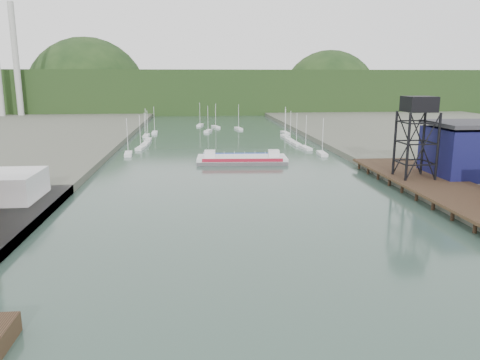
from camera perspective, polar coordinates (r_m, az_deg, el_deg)
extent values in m
cube|color=black|center=(89.98, 25.04, -1.51)|extent=(14.00, 70.00, 0.50)
cylinder|color=black|center=(87.35, 21.58, -2.35)|extent=(0.60, 0.60, 2.20)
cylinder|color=black|center=(95.10, 19.79, 3.77)|extent=(0.50, 0.50, 13.00)
cylinder|color=black|center=(97.80, 22.98, 3.74)|extent=(0.50, 0.50, 13.00)
cylinder|color=black|center=(100.50, 18.35, 4.30)|extent=(0.50, 0.50, 13.00)
cylinder|color=black|center=(103.06, 21.42, 4.26)|extent=(0.50, 0.50, 13.00)
cube|color=black|center=(98.33, 21.00, 8.64)|extent=(5.50, 5.50, 3.00)
cube|color=#0C0D35|center=(108.44, 27.24, 3.01)|extent=(20.00, 14.00, 10.00)
cube|color=silver|center=(136.95, -13.46, 3.09)|extent=(2.67, 7.65, 0.90)
cube|color=silver|center=(147.85, -12.00, 3.83)|extent=(2.81, 7.67, 0.90)
cube|color=silver|center=(156.52, -11.45, 4.32)|extent=(2.35, 7.59, 0.90)
cube|color=silver|center=(166.31, -11.14, 4.80)|extent=(2.01, 7.50, 0.90)
cube|color=silver|center=(178.58, -11.36, 5.30)|extent=(2.00, 7.50, 0.90)
cube|color=silver|center=(188.09, -10.36, 5.69)|extent=(2.16, 7.54, 0.90)
cube|color=silver|center=(135.71, 9.98, 3.16)|extent=(2.53, 7.62, 0.90)
cube|color=silver|center=(146.16, 7.99, 3.89)|extent=(2.76, 7.67, 0.90)
cube|color=silver|center=(154.41, 6.88, 4.37)|extent=(2.22, 7.56, 0.90)
cube|color=silver|center=(163.09, 6.14, 4.81)|extent=(2.18, 7.54, 0.90)
cube|color=silver|center=(173.95, 5.54, 5.30)|extent=(2.46, 7.61, 0.90)
cube|color=silver|center=(185.67, 5.49, 5.75)|extent=(2.48, 7.61, 0.90)
cube|color=silver|center=(191.31, -3.91, 5.98)|extent=(3.78, 7.76, 0.90)
cube|color=silver|center=(200.05, -0.17, 6.29)|extent=(3.31, 7.74, 0.90)
cube|color=silver|center=(207.34, -2.98, 6.49)|extent=(3.76, 7.76, 0.90)
cube|color=silver|center=(215.11, -4.89, 6.67)|extent=(3.40, 7.74, 0.90)
cylinder|color=#AFB0AA|center=(281.16, -25.64, 12.92)|extent=(3.20, 3.20, 60.00)
cube|color=black|center=(330.29, -4.12, 10.70)|extent=(500.00, 120.00, 28.00)
sphere|color=black|center=(337.97, -17.99, 9.50)|extent=(80.00, 80.00, 80.00)
sphere|color=black|center=(354.37, 10.77, 9.67)|extent=(70.00, 70.00, 70.00)
cube|color=#4C4C4F|center=(121.39, 0.23, 2.32)|extent=(23.55, 10.64, 0.92)
cube|color=silver|center=(121.25, 0.23, 2.71)|extent=(23.55, 10.64, 0.74)
cube|color=maroon|center=(116.64, 0.32, 2.41)|extent=(20.22, 1.41, 0.83)
cube|color=navy|center=(125.80, 0.15, 3.15)|extent=(20.22, 1.41, 0.83)
cube|color=silver|center=(121.04, -3.70, 3.20)|extent=(2.93, 2.93, 1.84)
cube|color=silver|center=(121.66, 4.14, 3.24)|extent=(2.93, 2.93, 1.84)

